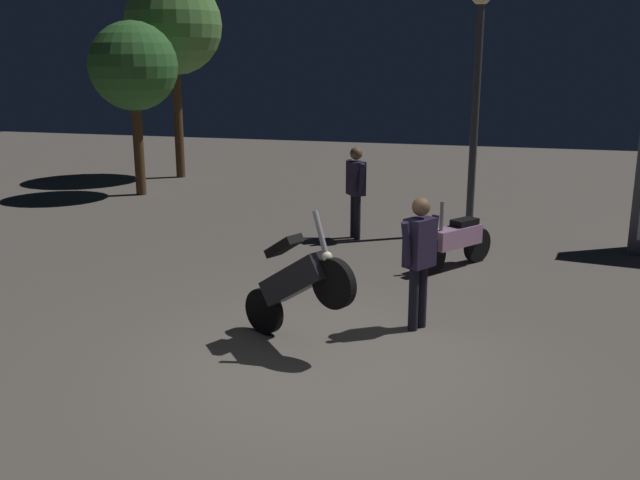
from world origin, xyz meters
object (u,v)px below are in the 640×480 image
at_px(motorcycle_pink_parked_left, 456,241).
at_px(streetlamp_near, 477,77).
at_px(motorcycle_black_foreground, 297,283).
at_px(person_rider_beside, 356,185).
at_px(person_bystander_far, 419,252).

height_order(motorcycle_pink_parked_left, streetlamp_near, streetlamp_near).
distance_m(motorcycle_black_foreground, streetlamp_near, 6.49).
bearing_deg(motorcycle_pink_parked_left, person_rider_beside, -91.16).
bearing_deg(motorcycle_black_foreground, person_bystander_far, 61.62).
relative_size(motorcycle_pink_parked_left, streetlamp_near, 0.32).
bearing_deg(motorcycle_pink_parked_left, person_bystander_far, 30.45).
height_order(person_rider_beside, streetlamp_near, streetlamp_near).
relative_size(person_rider_beside, streetlamp_near, 0.38).
distance_m(motorcycle_pink_parked_left, person_bystander_far, 2.77).
xyz_separation_m(motorcycle_black_foreground, person_rider_beside, (-0.41, 5.00, 0.25)).
relative_size(motorcycle_black_foreground, person_rider_beside, 0.98).
relative_size(motorcycle_black_foreground, streetlamp_near, 0.37).
height_order(motorcycle_black_foreground, person_rider_beside, person_rider_beside).
bearing_deg(motorcycle_pink_parked_left, streetlamp_near, -146.39).
bearing_deg(person_rider_beside, streetlamp_near, 168.68).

